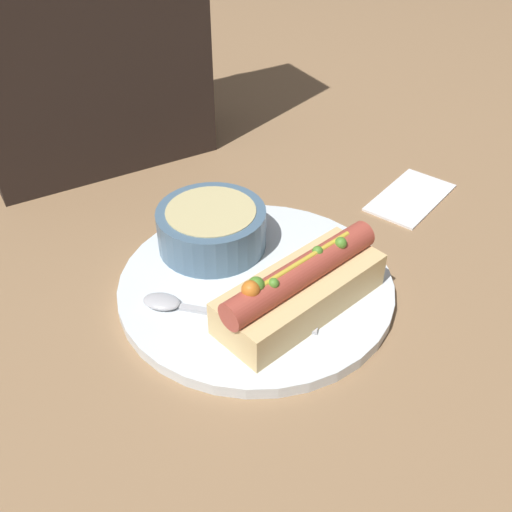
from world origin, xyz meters
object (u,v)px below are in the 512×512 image
Objects in this scene: hot_dog at (300,288)px; salt_shaker at (176,124)px; soup_bowl at (212,226)px; spoon at (188,307)px.

salt_shaker is (0.04, 0.38, -0.00)m from hot_dog.
soup_bowl is at bearing -105.59° from salt_shaker.
hot_dog is at bearing -164.33° from spoon.
hot_dog is 2.48× the size of salt_shaker.
salt_shaker is at bearing 71.24° from hot_dog.
soup_bowl is 0.26m from salt_shaker.
soup_bowl is at bearing -85.24° from spoon.
spoon is 0.36m from salt_shaker.
hot_dog is 0.11m from spoon.
salt_shaker is at bearing 74.41° from soup_bowl.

